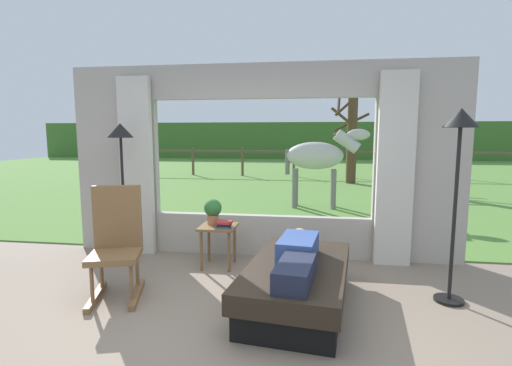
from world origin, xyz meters
name	(u,v)px	position (x,y,z in m)	size (l,w,h in m)	color
ground_plane	(223,344)	(0.00, 0.00, 0.00)	(12.00, 12.00, 0.00)	gray
back_wall_with_window	(261,164)	(0.00, 2.26, 1.25)	(5.20, 0.12, 2.55)	#ADA599
curtain_panel_left	(137,167)	(-1.69, 2.12, 1.20)	(0.44, 0.10, 2.40)	beige
curtain_panel_right	(395,170)	(1.69, 2.12, 1.20)	(0.44, 0.10, 2.40)	beige
outdoor_pasture_lawn	(295,173)	(0.00, 13.16, 0.01)	(36.00, 21.68, 0.02)	#568438
distant_hill_ridge	(302,141)	(0.00, 23.00, 1.20)	(36.00, 2.00, 2.40)	#3E6C2B
recliner_sofa	(297,284)	(0.55, 0.75, 0.22)	(1.10, 1.80, 0.42)	black
reclining_person	(298,255)	(0.55, 0.70, 0.52)	(0.41, 1.44, 0.22)	#334C8C
rocking_chair	(116,243)	(-1.28, 0.76, 0.55)	(0.64, 0.78, 1.12)	brown
side_table	(218,233)	(-0.46, 1.72, 0.43)	(0.44, 0.44, 0.52)	brown
potted_plant	(213,210)	(-0.54, 1.78, 0.70)	(0.22, 0.22, 0.32)	#9E6042
book_stack	(224,224)	(-0.37, 1.66, 0.56)	(0.20, 0.18, 0.08)	#23478C
floor_lamp_left	(121,151)	(-1.71, 1.75, 1.43)	(0.32, 0.32, 1.78)	black
floor_lamp_right	(459,147)	(2.04, 1.07, 1.52)	(0.32, 0.32, 1.88)	black
horse	(319,156)	(0.82, 5.72, 1.16)	(1.81, 0.59, 1.73)	#B2B2AD
pasture_tree	(351,135)	(1.95, 10.16, 1.61)	(1.40, 1.37, 3.37)	#4C3823
pasture_fence_line	(294,158)	(0.00, 11.84, 0.74)	(16.10, 0.10, 1.10)	brown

